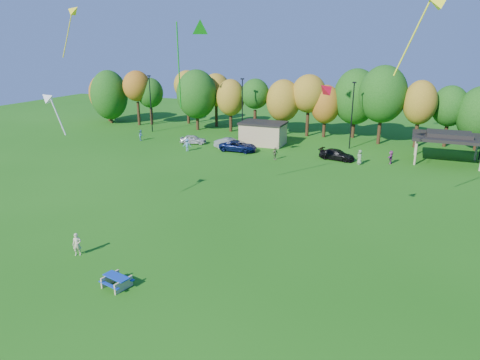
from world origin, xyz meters
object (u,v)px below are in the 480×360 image
at_px(car_a, 193,139).
at_px(car_b, 230,144).
at_px(car_c, 238,146).
at_px(kite_flyer, 77,244).
at_px(car_d, 337,155).
at_px(picnic_table, 117,281).

relative_size(car_a, car_b, 0.84).
height_order(car_b, car_c, car_b).
bearing_deg(kite_flyer, car_b, 65.73).
height_order(car_a, car_d, car_d).
relative_size(car_c, car_d, 1.14).
height_order(picnic_table, car_d, car_d).
bearing_deg(kite_flyer, car_c, 63.16).
xyz_separation_m(picnic_table, car_b, (-7.41, 34.79, 0.31)).
height_order(picnic_table, car_a, car_a).
distance_m(kite_flyer, car_b, 32.55).
relative_size(kite_flyer, car_c, 0.32).
bearing_deg(car_a, picnic_table, -174.73).
relative_size(picnic_table, kite_flyer, 1.19).
relative_size(picnic_table, car_a, 0.51).
distance_m(car_b, car_d, 14.64).
distance_m(picnic_table, kite_flyer, 5.55).
xyz_separation_m(car_a, car_d, (20.93, -1.24, 0.01)).
relative_size(car_b, car_d, 1.00).
bearing_deg(car_a, car_c, -118.28).
distance_m(picnic_table, car_a, 38.33).
relative_size(car_a, car_c, 0.74).
bearing_deg(kite_flyer, picnic_table, -53.30).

